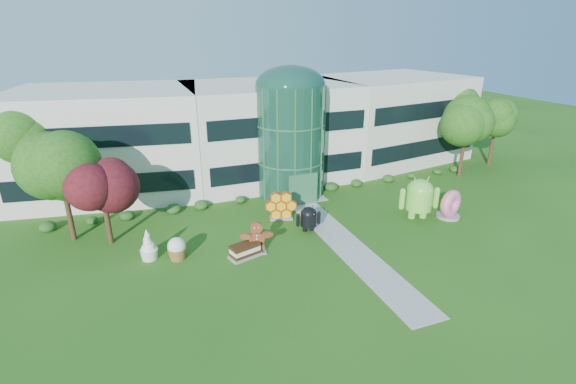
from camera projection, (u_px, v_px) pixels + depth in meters
name	position (u px, v px, depth m)	size (l,w,h in m)	color
ground	(354.00, 252.00, 28.45)	(140.00, 140.00, 0.00)	#215114
building	(269.00, 130.00, 42.39)	(46.00, 15.00, 9.30)	beige
atrium	(290.00, 141.00, 37.08)	(6.00, 6.00, 9.80)	#194738
walkway	(340.00, 239.00, 30.18)	(2.40, 20.00, 0.04)	#9E9E93
tree_red	(105.00, 204.00, 28.67)	(4.00, 4.00, 6.00)	#3F0C14
trees_backdrop	(286.00, 146.00, 38.21)	(52.00, 8.00, 8.40)	#224611
android_green	(420.00, 195.00, 33.05)	(3.37, 2.25, 3.82)	#73CA40
android_black	(308.00, 217.00, 31.12)	(1.97, 1.32, 2.24)	black
donut	(450.00, 204.00, 33.35)	(2.29, 1.10, 2.38)	pink
gingerbread	(257.00, 237.00, 28.05)	(2.49, 0.96, 2.30)	brown
ice_cream_sandwich	(245.00, 250.00, 27.74)	(2.13, 1.06, 0.95)	black
honeycomb	(281.00, 207.00, 33.14)	(2.67, 0.95, 2.10)	yellow
froyo	(148.00, 245.00, 27.28)	(1.23, 1.23, 2.11)	white
cupcake	(177.00, 248.00, 27.40)	(1.29, 1.29, 1.55)	white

